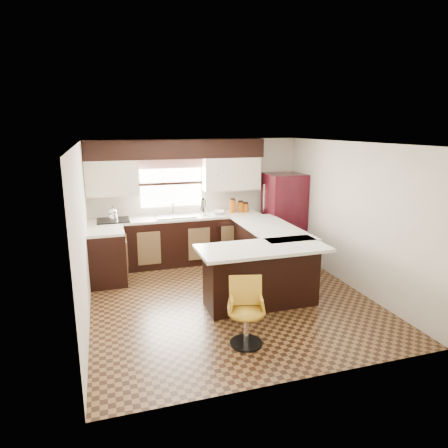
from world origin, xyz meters
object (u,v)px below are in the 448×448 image
object	(u,v)px
bar_chair	(246,313)
peninsula_long	(268,254)
refrigerator	(284,216)
peninsula_return	(261,277)

from	to	relation	value
bar_chair	peninsula_long	bearing A→B (deg)	75.25
bar_chair	refrigerator	bearing A→B (deg)	72.60
refrigerator	bar_chair	size ratio (longest dim) A/B	2.05
peninsula_return	bar_chair	xyz separation A→B (m)	(-0.60, -1.01, -0.03)
peninsula_long	refrigerator	bearing A→B (deg)	53.20
peninsula_return	bar_chair	size ratio (longest dim) A/B	1.97
refrigerator	peninsula_return	bearing A→B (deg)	-122.98
peninsula_long	peninsula_return	distance (m)	1.11
peninsula_long	peninsula_return	bearing A→B (deg)	-118.30
peninsula_long	peninsula_return	xyz separation A→B (m)	(-0.53, -0.97, 0.00)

